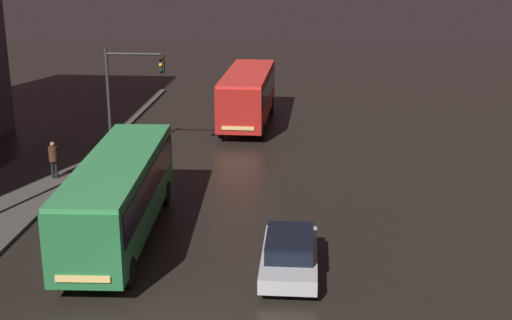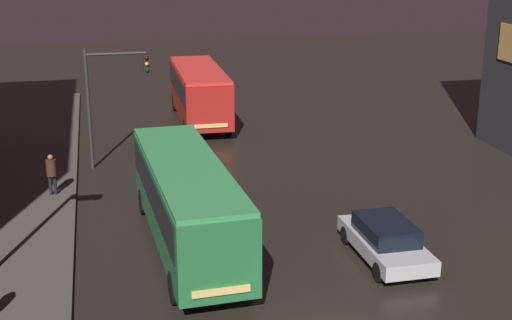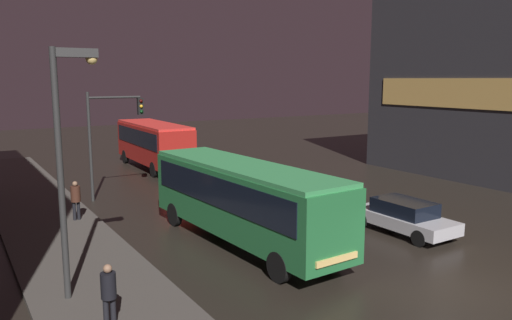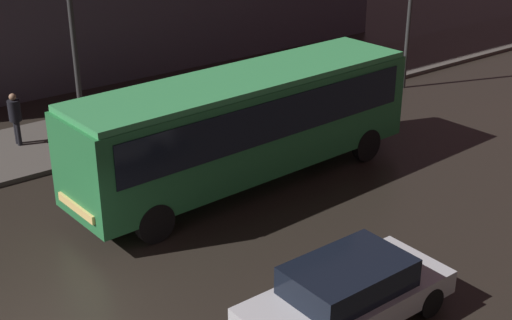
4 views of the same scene
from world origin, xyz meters
name	(u,v)px [view 3 (image 3 of 4)]	position (x,y,z in m)	size (l,w,h in m)	color
ground_plane	(450,291)	(0.00, 0.00, 0.00)	(120.00, 120.00, 0.00)	black
sidewalk_left	(68,247)	(-9.00, 10.00, 0.07)	(4.00, 48.00, 0.15)	#47423D
bus_near	(243,195)	(-3.10, 7.04, 1.94)	(2.91, 10.44, 3.14)	#236B38
bus_far	(154,141)	(-0.03, 24.71, 1.98)	(2.76, 9.28, 3.22)	#AD1E19
car_taxi	(404,216)	(3.27, 4.72, 0.72)	(1.90, 4.42, 1.38)	#B7B7BC
pedestrian_near	(109,290)	(-9.41, 2.88, 1.14)	(0.49, 0.49, 1.66)	black
pedestrian_mid	(76,197)	(-7.91, 13.36, 1.20)	(0.57, 0.57, 1.74)	black
traffic_light_main	(110,127)	(-5.23, 17.10, 3.84)	(2.97, 0.35, 5.67)	#2D2D2D
street_lamp_sidewalk	(67,133)	(-9.69, 5.25, 4.85)	(1.25, 0.36, 7.01)	#2D2D2D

